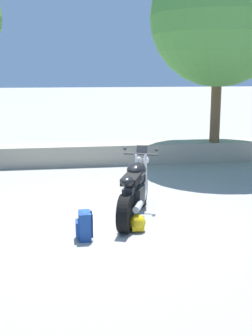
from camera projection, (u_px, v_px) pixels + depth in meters
name	position (u px, v px, depth m)	size (l,w,h in m)	color
ground_plane	(88.00, 221.00, 7.70)	(120.00, 120.00, 0.00)	gray
stone_wall	(76.00, 154.00, 12.28)	(36.00, 0.80, 0.55)	#A89E89
motorcycle_black_centre	(135.00, 191.00, 7.79)	(1.00, 1.98, 1.18)	black
rider_backpack	(84.00, 224.00, 6.82)	(0.26, 0.30, 0.47)	navy
rider_helmet	(137.00, 223.00, 7.18)	(0.28, 0.28, 0.28)	yellow
leafy_tree_mid_right	(228.00, 19.00, 11.81)	(3.97, 3.78, 5.33)	brown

